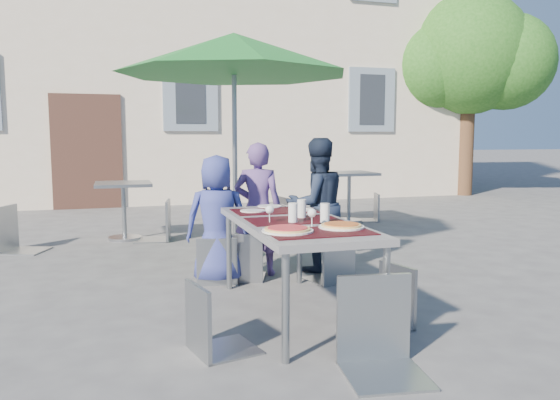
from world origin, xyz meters
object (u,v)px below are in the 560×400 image
object	(u,v)px
child_0	(217,219)
bg_chair_l_0	(14,200)
child_2	(317,205)
pizza_near_right	(341,226)
dining_table	(294,227)
bg_chair_l_1	(289,194)
bg_chair_r_0	(160,196)
cafe_table_1	(349,186)
cafe_table_0	(124,200)
child_1	(258,209)
pizza_near_left	(288,230)
chair_4	(389,260)
chair_5	(381,268)
chair_0	(217,232)
patio_umbrella	(234,56)
bg_chair_r_1	(371,191)
chair_3	(211,276)
chair_1	(243,227)
chair_2	(333,231)

from	to	relation	value
child_0	bg_chair_l_0	world-z (taller)	child_0
child_2	bg_chair_l_0	xyz separation A→B (m)	(-3.18, 1.92, -0.06)
pizza_near_right	dining_table	bearing A→B (deg)	114.59
child_0	bg_chair_l_1	world-z (taller)	child_0
bg_chair_l_0	bg_chair_r_0	distance (m)	1.76
child_2	cafe_table_1	distance (m)	3.31
cafe_table_0	child_1	bearing A→B (deg)	-61.34
pizza_near_left	child_2	bearing A→B (deg)	63.71
child_2	cafe_table_0	distance (m)	3.01
cafe_table_0	bg_chair_r_0	size ratio (longest dim) A/B	0.76
dining_table	chair_4	xyz separation A→B (m)	(0.58, -0.45, -0.20)
dining_table	bg_chair_r_0	world-z (taller)	bg_chair_r_0
chair_5	bg_chair_l_1	bearing A→B (deg)	78.03
chair_0	patio_umbrella	distance (m)	2.13
bg_chair_r_1	chair_3	bearing A→B (deg)	-126.08
dining_table	patio_umbrella	bearing A→B (deg)	89.92
pizza_near_right	child_1	xyz separation A→B (m)	(-0.15, 1.77, -0.10)
chair_1	bg_chair_r_1	size ratio (longest dim) A/B	1.04
pizza_near_right	bg_chair_l_0	distance (m)	4.57
pizza_near_right	bg_chair_r_1	bearing A→B (deg)	61.39
dining_table	chair_0	bearing A→B (deg)	110.76
chair_2	bg_chair_l_1	distance (m)	3.43
chair_0	bg_chair_l_0	bearing A→B (deg)	134.15
child_2	chair_2	bearing A→B (deg)	80.78
child_2	child_1	bearing A→B (deg)	-8.28
chair_3	chair_1	bearing A→B (deg)	70.60
chair_5	bg_chair_r_1	distance (m)	5.92
cafe_table_0	bg_chair_l_0	world-z (taller)	bg_chair_l_0
child_0	bg_chair_r_1	distance (m)	4.43
child_0	chair_1	world-z (taller)	child_0
chair_0	bg_chair_r_0	bearing A→B (deg)	98.09
dining_table	chair_4	world-z (taller)	chair_4
chair_0	chair_5	bearing A→B (deg)	-75.05
pizza_near_left	bg_chair_l_0	world-z (taller)	bg_chair_l_0
chair_1	chair_2	distance (m)	0.87
chair_5	bg_chair_l_0	distance (m)	5.10
child_0	chair_0	distance (m)	0.12
patio_umbrella	cafe_table_1	size ratio (longest dim) A/B	3.22
chair_5	cafe_table_0	world-z (taller)	chair_5
pizza_near_left	bg_chair_l_1	size ratio (longest dim) A/B	0.41
cafe_table_0	bg_chair_r_1	xyz separation A→B (m)	(3.96, 0.58, -0.05)
pizza_near_left	bg_chair_l_1	xyz separation A→B (m)	(1.50, 4.67, -0.28)
dining_table	bg_chair_r_0	xyz separation A→B (m)	(-0.75, 3.48, -0.09)
child_0	bg_chair_r_0	world-z (taller)	child_0
child_0	chair_0	world-z (taller)	child_0
child_2	chair_0	xyz separation A→B (m)	(-1.09, -0.22, -0.19)
chair_1	bg_chair_l_1	world-z (taller)	chair_1
chair_1	chair_2	size ratio (longest dim) A/B	1.05
child_2	cafe_table_1	world-z (taller)	child_2
child_1	child_2	world-z (taller)	child_2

